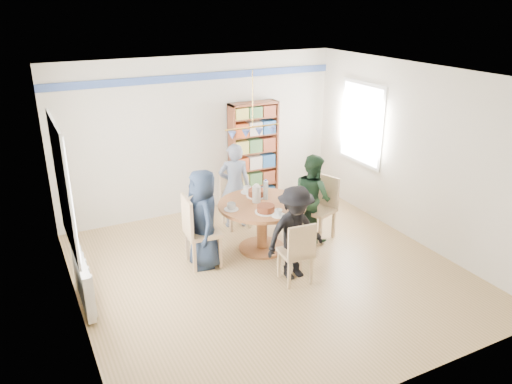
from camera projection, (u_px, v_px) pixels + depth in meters
ground at (269, 271)px, 6.97m from camera, size 5.00×5.00×0.00m
room_shell at (224, 144)px, 6.98m from camera, size 5.00×5.00×5.00m
radiator at (83, 281)px, 6.08m from camera, size 0.12×1.00×0.60m
dining_table at (262, 215)px, 7.39m from camera, size 1.30×1.30×0.75m
chair_left at (196, 228)px, 6.93m from camera, size 0.49×0.49×1.05m
chair_right at (322, 204)px, 7.80m from camera, size 0.57×0.57×1.00m
chair_far at (234, 196)px, 8.22m from camera, size 0.42×0.42×0.93m
chair_near at (298, 250)px, 6.51m from camera, size 0.43×0.43×0.89m
person_left at (203, 219)px, 6.89m from camera, size 0.51×0.74×1.43m
person_right at (312, 197)px, 7.73m from camera, size 0.56×0.69×1.37m
person_far at (234, 186)px, 8.11m from camera, size 0.60×0.48×1.42m
person_near at (295, 233)px, 6.61m from camera, size 0.87×0.53×1.32m
bookshelf at (253, 155)px, 8.97m from camera, size 0.89×0.27×1.87m
tableware at (260, 199)px, 7.30m from camera, size 1.20×1.20×0.31m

